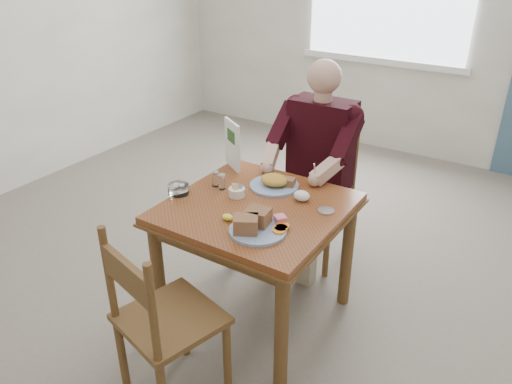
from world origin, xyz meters
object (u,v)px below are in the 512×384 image
Objects in this scene: near_plate at (256,224)px; far_plate at (275,183)px; table at (256,223)px; diner at (316,152)px; chair_far at (319,193)px; chair_near at (162,321)px.

near_plate is 1.09× the size of far_plate.
near_plate reaches higher than table.
diner reaches higher than near_plate.
chair_far is 0.34m from diner.
chair_far reaches higher than table.
diner is at bearing -89.99° from chair_far.
diner reaches higher than chair_near.
table is at bearing -90.00° from diner.
chair_far is at bearing 88.67° from chair_near.
near_plate is at bearing -81.41° from diner.
near_plate is at bearing 71.13° from chair_near.
diner is at bearing 88.58° from chair_near.
near_plate is (0.18, 0.52, 0.31)m from chair_near.
far_plate reaches higher than table.
diner is at bearing 98.59° from near_plate.
chair_far is (0.00, 0.80, -0.16)m from table.
far_plate is (-0.16, 0.46, -0.01)m from near_plate.
chair_near is at bearing -108.87° from near_plate.
chair_near reaches higher than near_plate.
far_plate is (-0.02, -0.47, -0.03)m from diner.
chair_far is 1.08m from near_plate.
diner is 4.13× the size of far_plate.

